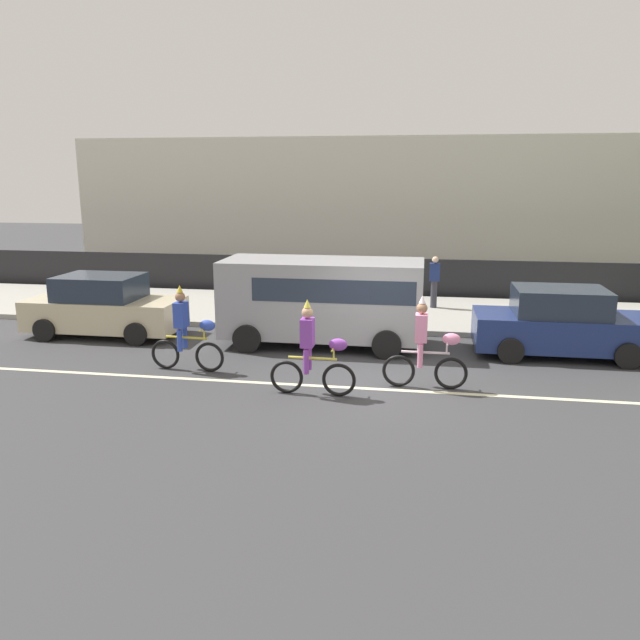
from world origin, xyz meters
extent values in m
plane|color=#38383A|center=(0.00, 0.00, 0.00)|extent=(80.00, 80.00, 0.00)
cube|color=beige|center=(0.00, -0.50, 0.00)|extent=(36.00, 0.14, 0.01)
cube|color=#9E9B93|center=(0.00, 6.50, 0.07)|extent=(60.00, 5.00, 0.15)
cube|color=black|center=(0.00, 9.40, 0.70)|extent=(40.00, 0.08, 1.40)
cube|color=beige|center=(-0.55, 18.00, 2.92)|extent=(28.00, 8.00, 5.83)
torus|color=black|center=(-3.66, 0.06, 0.33)|extent=(0.67, 0.10, 0.67)
torus|color=black|center=(-4.71, 0.12, 0.33)|extent=(0.67, 0.10, 0.67)
cylinder|color=gold|center=(-4.19, 0.09, 0.75)|extent=(0.97, 0.10, 0.05)
cylinder|color=gold|center=(-4.34, 0.10, 0.84)|extent=(0.04, 0.04, 0.18)
cylinder|color=gold|center=(-3.77, 0.07, 0.86)|extent=(0.04, 0.04, 0.23)
cylinder|color=gold|center=(-3.77, 0.07, 0.98)|extent=(0.06, 0.50, 0.03)
ellipsoid|color=#2D47B2|center=(-3.69, 0.07, 1.05)|extent=(0.37, 0.22, 0.24)
cube|color=#2D47B2|center=(-4.29, 0.10, 1.26)|extent=(0.26, 0.33, 0.56)
sphere|color=#9E7051|center=(-4.29, 0.10, 1.66)|extent=(0.22, 0.22, 0.22)
cone|color=gold|center=(-4.29, 0.10, 1.84)|extent=(0.14, 0.14, 0.16)
cylinder|color=#2D47B2|center=(-4.30, -0.04, 0.71)|extent=(0.11, 0.11, 0.48)
cylinder|color=#2D47B2|center=(-4.28, 0.24, 0.71)|extent=(0.11, 0.11, 0.48)
torus|color=black|center=(-0.64, -1.03, 0.33)|extent=(0.67, 0.08, 0.67)
torus|color=black|center=(-1.69, -1.01, 0.33)|extent=(0.67, 0.08, 0.67)
cylinder|color=#E5D84C|center=(-1.16, -1.02, 0.75)|extent=(0.97, 0.07, 0.05)
cylinder|color=#E5D84C|center=(-1.31, -1.02, 0.84)|extent=(0.04, 0.04, 0.18)
cylinder|color=#E5D84C|center=(-0.74, -1.03, 0.86)|extent=(0.04, 0.04, 0.23)
cylinder|color=#E5D84C|center=(-0.74, -1.03, 0.98)|extent=(0.04, 0.50, 0.03)
ellipsoid|color=purple|center=(-0.66, -1.03, 1.05)|extent=(0.36, 0.21, 0.24)
cube|color=purple|center=(-1.26, -1.02, 1.26)|extent=(0.25, 0.32, 0.56)
sphere|color=tan|center=(-1.26, -1.02, 1.66)|extent=(0.22, 0.22, 0.22)
cone|color=#E5D84C|center=(-1.26, -1.02, 1.84)|extent=(0.14, 0.14, 0.16)
cylinder|color=purple|center=(-1.27, -1.16, 0.71)|extent=(0.11, 0.11, 0.48)
cylinder|color=purple|center=(-1.26, -0.88, 0.71)|extent=(0.11, 0.11, 0.48)
torus|color=black|center=(1.54, -0.25, 0.33)|extent=(0.67, 0.07, 0.67)
torus|color=black|center=(0.49, -0.25, 0.33)|extent=(0.67, 0.07, 0.67)
cylinder|color=silver|center=(1.01, -0.25, 0.75)|extent=(0.97, 0.05, 0.05)
cylinder|color=silver|center=(0.86, -0.25, 0.84)|extent=(0.04, 0.04, 0.18)
cylinder|color=silver|center=(1.43, -0.25, 0.86)|extent=(0.04, 0.04, 0.23)
cylinder|color=silver|center=(1.43, -0.25, 0.98)|extent=(0.03, 0.50, 0.03)
ellipsoid|color=pink|center=(1.52, -0.25, 1.05)|extent=(0.36, 0.20, 0.24)
cube|color=pink|center=(0.91, -0.25, 1.26)|extent=(0.24, 0.32, 0.56)
sphere|color=#9E7051|center=(0.91, -0.25, 1.66)|extent=(0.22, 0.22, 0.22)
cone|color=silver|center=(0.91, -0.25, 1.84)|extent=(0.14, 0.14, 0.16)
cylinder|color=pink|center=(0.91, -0.39, 0.71)|extent=(0.11, 0.11, 0.48)
cylinder|color=pink|center=(0.91, -0.11, 0.71)|extent=(0.11, 0.11, 0.48)
cube|color=#99999E|center=(-1.57, 2.70, 1.23)|extent=(5.00, 2.00, 1.90)
cube|color=#283342|center=(-1.17, 2.70, 1.58)|extent=(3.90, 2.02, 0.56)
cylinder|color=black|center=(0.13, 1.70, 0.35)|extent=(0.70, 0.22, 0.70)
cylinder|color=black|center=(0.13, 3.70, 0.35)|extent=(0.70, 0.22, 0.70)
cylinder|color=black|center=(-3.27, 1.70, 0.35)|extent=(0.70, 0.22, 0.70)
cylinder|color=black|center=(-3.27, 3.70, 0.35)|extent=(0.70, 0.22, 0.70)
cube|color=beige|center=(-7.52, 2.72, 0.60)|extent=(4.10, 1.72, 0.80)
cube|color=#232D3D|center=(-7.62, 2.72, 1.32)|extent=(2.10, 1.58, 0.64)
cylinder|color=black|center=(-6.25, 1.86, 0.30)|extent=(0.60, 0.20, 0.60)
cylinder|color=black|center=(-6.25, 3.58, 0.30)|extent=(0.60, 0.20, 0.60)
cylinder|color=black|center=(-8.79, 1.86, 0.30)|extent=(0.60, 0.20, 0.60)
cylinder|color=black|center=(-8.79, 3.58, 0.30)|extent=(0.60, 0.20, 0.60)
cube|color=navy|center=(4.24, 2.68, 0.60)|extent=(4.10, 1.72, 0.80)
cube|color=#232D3D|center=(4.14, 2.68, 1.32)|extent=(2.10, 1.58, 0.64)
cylinder|color=black|center=(5.51, 1.82, 0.30)|extent=(0.60, 0.20, 0.60)
cylinder|color=black|center=(5.51, 3.54, 0.30)|extent=(0.60, 0.20, 0.60)
cylinder|color=black|center=(2.96, 1.82, 0.30)|extent=(0.60, 0.20, 0.60)
cylinder|color=black|center=(2.96, 3.54, 0.30)|extent=(0.60, 0.20, 0.60)
cylinder|color=#33333D|center=(1.27, 7.17, 0.57)|extent=(0.20, 0.20, 0.85)
cube|color=navy|center=(1.27, 7.17, 1.28)|extent=(0.32, 0.20, 0.56)
sphere|color=beige|center=(1.27, 7.17, 1.67)|extent=(0.20, 0.20, 0.20)
camera|label=1|loc=(0.90, -12.53, 4.23)|focal=35.00mm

